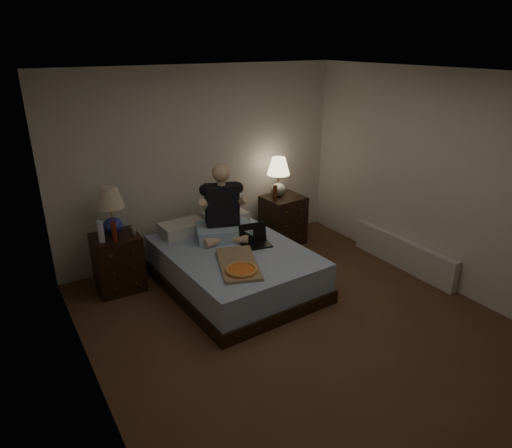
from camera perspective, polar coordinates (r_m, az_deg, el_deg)
floor at (r=4.87m, az=5.70°, el=-12.76°), size 4.00×4.50×0.00m
ceiling at (r=4.01m, az=7.10°, el=18.00°), size 4.00×4.50×0.00m
wall_back at (r=6.13m, az=-6.69°, el=7.53°), size 4.00×0.00×2.50m
wall_left at (r=3.52m, az=-20.54°, el=-5.08°), size 0.00×4.50×2.50m
wall_right at (r=5.68m, az=22.58°, el=4.81°), size 0.00×4.50×2.50m
bed at (r=5.48m, az=-2.77°, el=-5.44°), size 1.55×2.01×0.49m
nightstand_left at (r=5.61m, az=-16.85°, el=-4.62°), size 0.54×0.49×0.68m
nightstand_right at (r=6.60m, az=3.38°, el=0.53°), size 0.57×0.52×0.70m
lamp_left at (r=5.46m, az=-17.66°, el=1.63°), size 0.35×0.35×0.56m
lamp_right at (r=6.43m, az=2.80°, el=5.88°), size 0.40×0.40×0.56m
water_bottle at (r=5.31m, az=-18.84°, el=-0.91°), size 0.07×0.07×0.25m
soda_can at (r=5.42m, az=-15.09°, el=-0.85°), size 0.07×0.07×0.10m
beer_bottle_left at (r=5.29m, az=-17.32°, el=-0.90°), size 0.06×0.06×0.23m
beer_bottle_right at (r=6.28m, az=2.39°, el=3.93°), size 0.06×0.06×0.23m
person at (r=5.52m, az=-4.21°, el=2.71°), size 0.79×0.70×0.93m
laptop at (r=5.41m, az=0.02°, el=-1.57°), size 0.38×0.34×0.24m
pizza_box at (r=4.80m, az=-1.84°, el=-5.86°), size 0.63×0.85×0.08m
radiator at (r=6.22m, az=17.84°, el=-3.50°), size 0.10×1.60×0.40m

